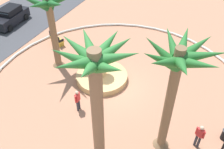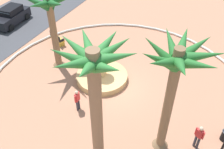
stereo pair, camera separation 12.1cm
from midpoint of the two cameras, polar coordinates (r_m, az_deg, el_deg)
The scene contains 10 objects.
ground_plane at distance 17.50m, azimuth 0.84°, elevation -3.11°, with size 80.00×80.00×0.00m, color tan.
plaza_curb at distance 17.43m, azimuth 0.84°, elevation -2.87°, with size 18.48×18.48×0.20m, color silver.
fountain at distance 18.04m, azimuth -2.55°, elevation -0.41°, with size 3.73×3.73×1.80m.
palm_tree_near_fountain at distance 10.91m, azimuth 14.24°, elevation 0.41°, with size 3.64×3.55×6.75m.
palm_tree_by_curb at distance 9.90m, azimuth -4.08°, elevation -2.29°, with size 3.42×3.41×7.23m.
palm_tree_mid_plaza at distance 17.75m, azimuth -14.23°, elevation 13.39°, with size 4.14×3.93×6.00m.
bench_north at distance 22.50m, azimuth -12.77°, elevation 7.77°, with size 1.10×1.67×1.00m.
person_cyclist_helmet at distance 14.37m, azimuth 19.26°, elevation -13.12°, with size 0.31×0.50×1.69m.
person_cyclist_photo at distance 15.59m, azimuth -8.15°, elevation -5.73°, with size 0.53×0.22×1.59m.
parked_car_second at distance 26.87m, azimuth -22.54°, elevation 12.23°, with size 4.12×2.15×1.67m.
Camera 1 is at (-11.76, -5.15, 11.89)m, focal length 39.66 mm.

